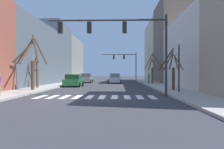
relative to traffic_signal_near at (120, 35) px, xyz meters
The scene contains 17 objects.
ground_plane 5.02m from the traffic_signal_near, 154.66° to the right, with size 240.00×240.00×0.00m, color #38383D.
sidewalk_left 9.83m from the traffic_signal_near, behind, with size 2.96×90.00×0.15m.
sidewalk_right 6.90m from the traffic_signal_near, ahead, with size 2.96×90.00×0.15m.
building_row_left 23.79m from the traffic_signal_near, 123.58° to the left, with size 6.00×51.21×11.04m.
building_row_right 20.75m from the traffic_signal_near, 62.33° to the left, with size 6.00×48.05×13.83m.
crosswalk_stripes 4.98m from the traffic_signal_near, 160.86° to the right, with size 8.55×2.60×0.01m.
traffic_signal_near is the anchor object (origin of this frame).
traffic_signal_far 28.88m from the traffic_signal_near, 87.45° to the left, with size 7.17×0.28×6.01m.
street_lamp_right_corner 5.67m from the traffic_signal_near, 24.99° to the left, with size 0.95×0.36×4.32m.
car_parked_left_mid 24.26m from the traffic_signal_near, 104.60° to the left, with size 2.08×4.66×1.68m.
car_parked_left_near 21.71m from the traffic_signal_near, 92.16° to the left, with size 2.06×4.32×1.68m.
car_parked_right_far 13.66m from the traffic_signal_near, 117.21° to the left, with size 2.18×4.13×1.57m.
pedestrian_on_left_sidewalk 17.43m from the traffic_signal_near, 75.18° to the left, with size 0.32×0.67×1.58m.
street_tree_left_mid 11.98m from the traffic_signal_near, 141.48° to the left, with size 0.99×1.99×4.15m.
street_tree_right_mid 19.05m from the traffic_signal_near, 74.06° to the left, with size 3.04×2.38×4.75m.
street_tree_right_near 9.46m from the traffic_signal_near, 155.10° to the left, with size 2.98×2.54×5.28m.
street_tree_left_far 6.91m from the traffic_signal_near, 40.83° to the left, with size 2.06×1.66×3.94m.
Camera 1 is at (1.67, -15.51, 1.72)m, focal length 35.00 mm.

